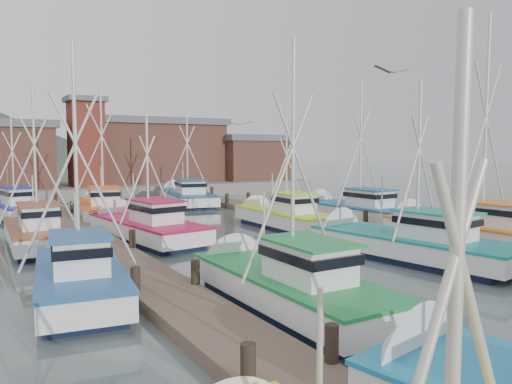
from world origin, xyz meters
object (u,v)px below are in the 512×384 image
lookout_tower (86,141)px  boat_12 (103,208)px  boat_8 (142,227)px  boat_4 (280,284)px

lookout_tower → boat_12: bearing=-98.0°
lookout_tower → boat_8: lookout_tower is taller
boat_8 → lookout_tower: bearing=76.6°
boat_12 → lookout_tower: bearing=91.8°
lookout_tower → boat_8: bearing=-95.5°
boat_8 → boat_4: bearing=-97.3°
lookout_tower → boat_12: boat_12 is taller
boat_12 → boat_8: bearing=-81.9°
boat_4 → boat_8: (-0.15, 13.06, -0.00)m
lookout_tower → boat_12: (-2.03, -14.43, -4.86)m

